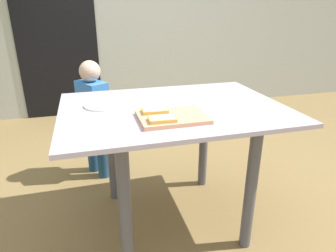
{
  "coord_description": "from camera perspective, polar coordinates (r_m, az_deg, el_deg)",
  "views": [
    {
      "loc": [
        -0.44,
        -1.5,
        1.26
      ],
      "look_at": [
        -0.03,
        0.0,
        0.64
      ],
      "focal_mm": 31.88,
      "sensor_mm": 36.0,
      "label": 1
    }
  ],
  "objects": [
    {
      "name": "child_left",
      "position": [
        2.32,
        -13.98,
        2.3
      ],
      "size": [
        0.24,
        0.28,
        0.91
      ],
      "color": "navy",
      "rests_on": "ground"
    },
    {
      "name": "plate_white_left",
      "position": [
        1.69,
        -12.21,
        3.96
      ],
      "size": [
        0.21,
        0.21,
        0.01
      ],
      "primitive_type": "cylinder",
      "color": "white",
      "rests_on": "dining_table"
    },
    {
      "name": "dining_table",
      "position": [
        1.69,
        0.98,
        -0.46
      ],
      "size": [
        1.22,
        0.88,
        0.75
      ],
      "color": "#A59BA9",
      "rests_on": "ground"
    },
    {
      "name": "pizza_slice_far_left",
      "position": [
        1.49,
        -2.51,
        2.98
      ],
      "size": [
        0.13,
        0.09,
        0.02
      ],
      "color": "gold",
      "rests_on": "cutting_board"
    },
    {
      "name": "house_door",
      "position": [
        3.79,
        -20.63,
        16.47
      ],
      "size": [
        0.9,
        0.02,
        2.0
      ],
      "primitive_type": "cube",
      "color": "black",
      "rests_on": "ground"
    },
    {
      "name": "pizza_slice_near_left",
      "position": [
        1.37,
        -1.12,
        1.33
      ],
      "size": [
        0.13,
        0.08,
        0.02
      ],
      "color": "gold",
      "rests_on": "cutting_board"
    },
    {
      "name": "ground_plane",
      "position": [
        2.01,
        0.86,
        -17.11
      ],
      "size": [
        16.0,
        16.0,
        0.0
      ],
      "primitive_type": "plane",
      "color": "olive"
    },
    {
      "name": "cutting_board",
      "position": [
        1.45,
        0.86,
        1.72
      ],
      "size": [
        0.33,
        0.25,
        0.02
      ],
      "primitive_type": "cube",
      "color": "tan",
      "rests_on": "dining_table"
    }
  ]
}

